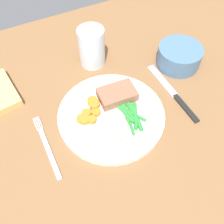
# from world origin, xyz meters

# --- Properties ---
(dining_table) EXTENTS (1.20, 0.90, 0.02)m
(dining_table) POSITION_xyz_m (0.00, 0.00, 0.01)
(dining_table) COLOR brown
(dining_table) RESTS_ON ground
(dinner_plate) EXTENTS (0.25, 0.25, 0.02)m
(dinner_plate) POSITION_xyz_m (-0.01, -0.00, 0.03)
(dinner_plate) COLOR white
(dinner_plate) RESTS_ON dining_table
(meat_portion) EXTENTS (0.09, 0.06, 0.02)m
(meat_portion) POSITION_xyz_m (0.03, 0.03, 0.05)
(meat_portion) COLOR #936047
(meat_portion) RESTS_ON dinner_plate
(mashed_potatoes) EXTENTS (0.07, 0.06, 0.04)m
(mashed_potatoes) POSITION_xyz_m (-0.03, -0.05, 0.06)
(mashed_potatoes) COLOR beige
(mashed_potatoes) RESTS_ON dinner_plate
(carrot_slices) EXTENTS (0.07, 0.07, 0.01)m
(carrot_slices) POSITION_xyz_m (-0.05, 0.02, 0.04)
(carrot_slices) COLOR orange
(carrot_slices) RESTS_ON dinner_plate
(green_beans) EXTENTS (0.05, 0.11, 0.01)m
(green_beans) POSITION_xyz_m (0.03, -0.02, 0.04)
(green_beans) COLOR #2D8C38
(green_beans) RESTS_ON dinner_plate
(fork) EXTENTS (0.01, 0.17, 0.00)m
(fork) POSITION_xyz_m (-0.17, -0.01, 0.02)
(fork) COLOR silver
(fork) RESTS_ON dining_table
(knife) EXTENTS (0.02, 0.20, 0.01)m
(knife) POSITION_xyz_m (0.16, -0.01, 0.02)
(knife) COLOR black
(knife) RESTS_ON dining_table
(water_glass) EXTENTS (0.07, 0.07, 0.10)m
(water_glass) POSITION_xyz_m (0.03, 0.19, 0.07)
(water_glass) COLOR silver
(water_glass) RESTS_ON dining_table
(salad_bowl) EXTENTS (0.12, 0.12, 0.05)m
(salad_bowl) POSITION_xyz_m (0.24, 0.08, 0.05)
(salad_bowl) COLOR #4C7299
(salad_bowl) RESTS_ON dining_table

